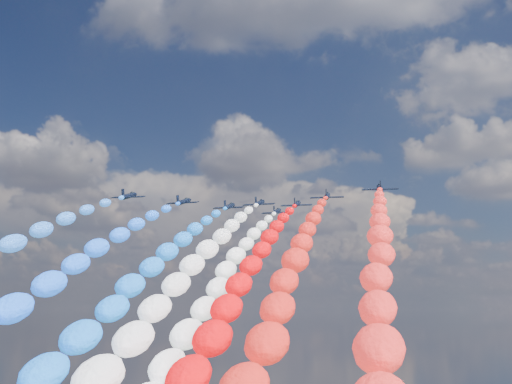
# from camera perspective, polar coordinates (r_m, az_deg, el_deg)

# --- Properties ---
(jet_0) EXTENTS (8.84, 11.93, 5.47)m
(jet_0) POSITION_cam_1_polar(r_m,az_deg,el_deg) (166.97, -11.27, -0.34)
(jet_0) COLOR black
(jet_1) EXTENTS (9.28, 12.24, 5.47)m
(jet_1) POSITION_cam_1_polar(r_m,az_deg,el_deg) (173.64, -6.48, -0.86)
(jet_1) COLOR black
(trail_1) EXTENTS (5.78, 124.38, 53.92)m
(trail_1) POSITION_cam_1_polar(r_m,az_deg,el_deg) (112.32, -17.00, -8.30)
(trail_1) COLOR blue
(jet_2) EXTENTS (8.99, 12.04, 5.47)m
(jet_2) POSITION_cam_1_polar(r_m,az_deg,el_deg) (180.80, -2.42, -1.30)
(jet_2) COLOR black
(trail_2) EXTENTS (5.78, 124.38, 53.92)m
(trail_2) POSITION_cam_1_polar(r_m,az_deg,el_deg) (117.54, -10.16, -8.66)
(trail_2) COLOR blue
(jet_3) EXTENTS (9.02, 12.06, 5.47)m
(jet_3) POSITION_cam_1_polar(r_m,az_deg,el_deg) (174.98, 0.31, -1.00)
(jet_3) COLOR black
(trail_3) EXTENTS (5.78, 124.38, 53.92)m
(trail_3) POSITION_cam_1_polar(r_m,az_deg,el_deg) (110.64, -6.27, -8.66)
(trail_3) COLOR white
(jet_4) EXTENTS (8.76, 11.88, 5.47)m
(jet_4) POSITION_cam_1_polar(r_m,az_deg,el_deg) (190.39, 1.86, -1.76)
(jet_4) COLOR black
(trail_4) EXTENTS (5.78, 124.38, 53.92)m
(trail_4) POSITION_cam_1_polar(r_m,az_deg,el_deg) (125.67, -3.10, -8.91)
(trail_4) COLOR white
(jet_5) EXTENTS (8.59, 11.75, 5.47)m
(jet_5) POSITION_cam_1_polar(r_m,az_deg,el_deg) (176.84, 3.65, -1.08)
(jet_5) COLOR black
(trail_5) EXTENTS (5.78, 124.38, 53.92)m
(trail_5) POSITION_cam_1_polar(r_m,az_deg,el_deg) (111.53, -0.84, -8.73)
(trail_5) COLOR red
(jet_6) EXTENTS (8.99, 12.04, 5.47)m
(jet_6) POSITION_cam_1_polar(r_m,az_deg,el_deg) (165.16, 6.35, -0.37)
(jet_6) COLOR black
(trail_6) EXTENTS (5.78, 124.38, 53.92)m
(trail_6) POSITION_cam_1_polar(r_m,az_deg,el_deg) (99.16, 3.15, -8.51)
(trail_6) COLOR red
(jet_7) EXTENTS (9.01, 12.05, 5.47)m
(jet_7) POSITION_cam_1_polar(r_m,az_deg,el_deg) (155.88, 10.98, 0.36)
(jet_7) COLOR black
(trail_7) EXTENTS (5.78, 124.38, 53.92)m
(trail_7) POSITION_cam_1_polar(r_m,az_deg,el_deg) (89.31, 10.96, -8.13)
(trail_7) COLOR red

